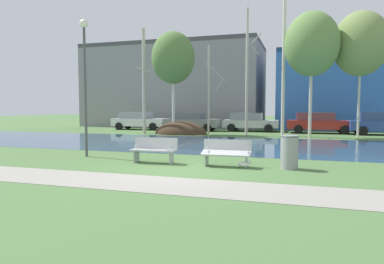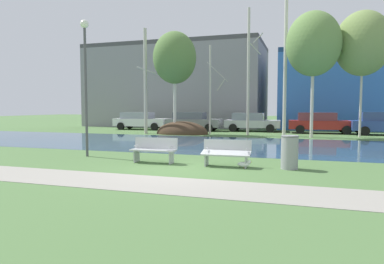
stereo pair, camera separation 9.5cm
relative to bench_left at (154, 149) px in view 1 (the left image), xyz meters
name	(u,v)px [view 1 (the left image)]	position (x,y,z in m)	size (l,w,h in m)	color
ground_plane	(236,141)	(1.29, 8.91, -0.47)	(120.00, 120.00, 0.00)	#4C703D
paved_path_strip	(151,184)	(1.29, -3.13, -0.47)	(60.00, 1.84, 0.01)	gray
river_band	(228,144)	(1.29, 6.67, -0.47)	(80.00, 8.78, 0.01)	#33516B
soil_mound	(181,134)	(-3.42, 12.66, -0.47)	(3.88, 2.58, 1.86)	#423021
bench_left	(154,149)	(0.00, 0.00, 0.00)	(1.62, 0.61, 0.87)	#B2B5B7
bench_right	(226,152)	(2.58, 0.00, 0.00)	(1.62, 0.61, 0.87)	#B2B5B7
trash_bin	(290,152)	(4.57, 0.15, 0.08)	(0.55, 0.55, 1.06)	gray
seagull	(245,164)	(3.20, -0.16, -0.34)	(0.47, 0.18, 0.27)	white
streetlamp	(85,66)	(-3.16, 0.62, 3.08)	(0.32, 0.32, 5.31)	#4C4C51
birch_far_left	(144,80)	(-6.08, 12.22, 3.43)	(1.51, 2.29, 7.67)	#BCB7A8
birch_left	(173,58)	(-3.87, 12.37, 4.99)	(3.09, 3.09, 7.33)	beige
birch_center_left	(209,89)	(-1.38, 13.03, 2.76)	(1.42, 2.45, 6.35)	#BCB7A8
birch_center	(247,71)	(1.31, 13.07, 3.96)	(1.09, 1.86, 8.72)	#BCB7A8
birch_center_right	(284,68)	(3.79, 13.22, 4.13)	(1.63, 2.93, 9.09)	beige
birch_right	(312,44)	(5.48, 12.22, 5.43)	(3.37, 3.37, 7.94)	beige
birch_far_right	(361,44)	(8.45, 13.36, 5.49)	(3.41, 3.41, 8.02)	beige
parked_van_nearest_white	(139,120)	(-8.57, 16.32, 0.32)	(4.78, 2.11, 1.52)	silver
parked_sedan_second_grey	(191,121)	(-3.76, 16.28, 0.34)	(4.56, 2.26, 1.54)	slate
parked_hatch_third_silver	(250,122)	(0.98, 16.95, 0.31)	(4.44, 2.25, 1.49)	#B2B5BC
parked_wagon_fourth_red	(319,122)	(6.21, 16.41, 0.34)	(4.86, 2.10, 1.55)	maroon
parked_suv_fifth_blue	(382,123)	(10.38, 16.03, 0.36)	(4.66, 2.20, 1.61)	#2D4793
building_grey_warehouse	(177,87)	(-7.75, 23.78, 3.68)	(17.82, 9.15, 8.30)	gray
building_blue_store	(347,90)	(8.92, 23.48, 3.02)	(12.17, 8.46, 6.98)	#3870C6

